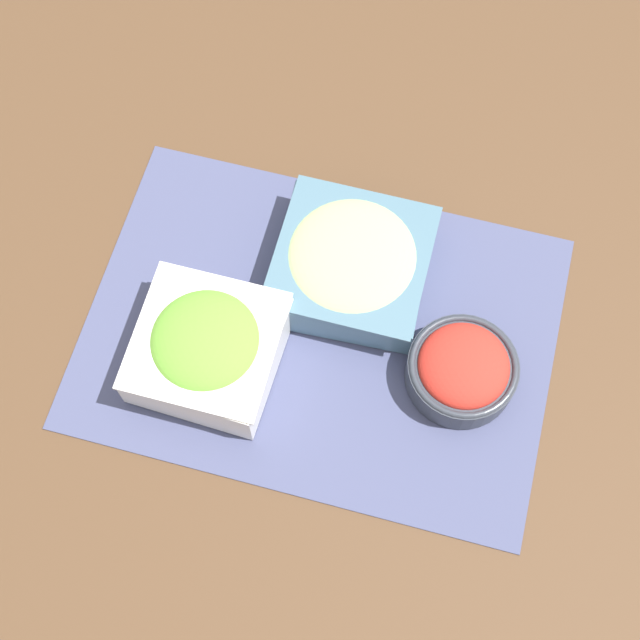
{
  "coord_description": "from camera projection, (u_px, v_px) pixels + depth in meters",
  "views": [
    {
      "loc": [
        -0.1,
        0.37,
        0.94
      ],
      "look_at": [
        0.0,
        0.0,
        0.03
      ],
      "focal_mm": 50.0,
      "sensor_mm": 36.0,
      "label": 1
    }
  ],
  "objects": [
    {
      "name": "cucumber_bowl",
      "position": [
        352.0,
        263.0,
        1.01
      ],
      "size": [
        0.17,
        0.17,
        0.06
      ],
      "color": "slate",
      "rests_on": "placemat"
    },
    {
      "name": "lettuce_bowl",
      "position": [
        207.0,
        347.0,
        0.97
      ],
      "size": [
        0.16,
        0.16,
        0.08
      ],
      "color": "white",
      "rests_on": "placemat"
    },
    {
      "name": "tomato_bowl",
      "position": [
        462.0,
        369.0,
        0.97
      ],
      "size": [
        0.12,
        0.12,
        0.06
      ],
      "color": "#333842",
      "rests_on": "placemat"
    },
    {
      "name": "placemat",
      "position": [
        320.0,
        331.0,
        1.02
      ],
      "size": [
        0.53,
        0.38,
        0.0
      ],
      "color": "#474C70",
      "rests_on": "ground_plane"
    },
    {
      "name": "ground_plane",
      "position": [
        320.0,
        332.0,
        1.02
      ],
      "size": [
        3.0,
        3.0,
        0.0
      ],
      "primitive_type": "plane",
      "color": "#513823"
    }
  ]
}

